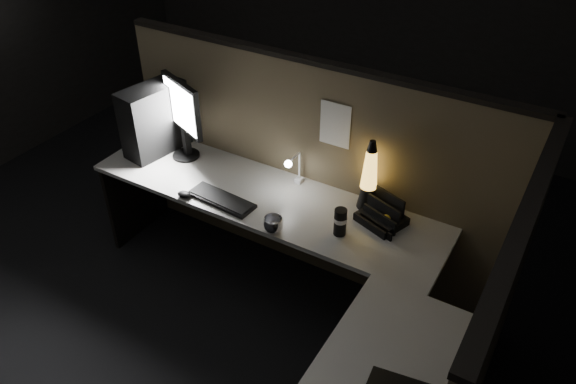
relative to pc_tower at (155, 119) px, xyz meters
The scene contains 16 objects.
floor 1.59m from the pc_tower, 32.79° to the right, with size 6.00×6.00×0.00m, color black.
room_shell 1.43m from the pc_tower, 32.79° to the right, with size 6.00×6.00×6.00m.
partition_back 1.11m from the pc_tower, 12.85° to the left, with size 2.66×0.06×1.50m, color brown.
partition_right 2.48m from the pc_tower, 13.76° to the right, with size 0.06×1.66×1.50m, color brown.
desk 1.37m from the pc_tower, 19.21° to the right, with size 2.60×1.60×0.73m.
pc_tower is the anchor object (origin of this frame).
monitor 0.24m from the pc_tower, 10.74° to the left, with size 0.41×0.20×0.55m.
keyboard 0.81m from the pc_tower, 20.12° to the right, with size 0.44×0.15×0.02m, color black.
mouse 0.65m from the pc_tower, 34.41° to the right, with size 0.09×0.06×0.04m, color black.
clip_lamp 1.04m from the pc_tower, ahead, with size 0.05×0.18×0.24m.
organizer 1.65m from the pc_tower, ahead, with size 0.30×0.28×0.18m.
lava_lamp 1.51m from the pc_tower, ahead, with size 0.12×0.12×0.45m.
travel_mug 1.50m from the pc_tower, ahead, with size 0.07×0.07×0.17m, color black.
steel_mug 1.21m from the pc_tower, 16.83° to the right, with size 0.11×0.11×0.09m, color silver.
figurine 1.69m from the pc_tower, ahead, with size 0.06×0.06×0.06m, color yellow.
pinned_paper 1.27m from the pc_tower, ahead, with size 0.19×0.00×0.28m, color white.
Camera 1 is at (1.40, -1.73, 2.76)m, focal length 35.00 mm.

